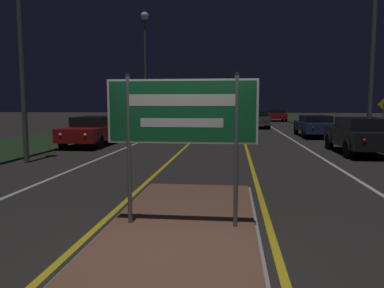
{
  "coord_description": "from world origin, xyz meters",
  "views": [
    {
      "loc": [
        0.82,
        -4.65,
        2.07
      ],
      "look_at": [
        0.0,
        2.74,
        1.27
      ],
      "focal_mm": 35.0,
      "sensor_mm": 36.0,
      "label": 1
    }
  ],
  "objects": [
    {
      "name": "ground_plane",
      "position": [
        0.0,
        0.0,
        0.0
      ],
      "size": [
        160.0,
        160.0,
        0.0
      ],
      "primitive_type": "plane",
      "color": "#282623"
    },
    {
      "name": "median_island",
      "position": [
        0.0,
        1.24,
        0.04
      ],
      "size": [
        2.5,
        6.21,
        0.1
      ],
      "color": "#999993",
      "rests_on": "ground_plane"
    },
    {
      "name": "verge_left",
      "position": [
        -9.5,
        20.0,
        0.04
      ],
      "size": [
        5.0,
        100.0,
        0.08
      ],
      "color": "#1E3319",
      "rests_on": "ground_plane"
    },
    {
      "name": "verge_right",
      "position": [
        9.5,
        20.0,
        0.04
      ],
      "size": [
        5.0,
        100.0,
        0.08
      ],
      "color": "#1E3319",
      "rests_on": "ground_plane"
    },
    {
      "name": "centre_line_yellow_left",
      "position": [
        -1.44,
        25.0,
        0.0
      ],
      "size": [
        0.12,
        70.0,
        0.01
      ],
      "color": "gold",
      "rests_on": "ground_plane"
    },
    {
      "name": "centre_line_yellow_right",
      "position": [
        1.44,
        25.0,
        0.0
      ],
      "size": [
        0.12,
        70.0,
        0.01
      ],
      "color": "gold",
      "rests_on": "ground_plane"
    },
    {
      "name": "lane_line_white_left",
      "position": [
        -4.2,
        25.0,
        0.0
      ],
      "size": [
        0.12,
        70.0,
        0.01
      ],
      "color": "silver",
      "rests_on": "ground_plane"
    },
    {
      "name": "lane_line_white_right",
      "position": [
        4.2,
        25.0,
        0.0
      ],
      "size": [
        0.12,
        70.0,
        0.01
      ],
      "color": "silver",
      "rests_on": "ground_plane"
    },
    {
      "name": "edge_line_white_left",
      "position": [
        -7.2,
        25.0,
        0.0
      ],
      "size": [
        0.1,
        70.0,
        0.01
      ],
      "color": "silver",
      "rests_on": "ground_plane"
    },
    {
      "name": "edge_line_white_right",
      "position": [
        7.2,
        25.0,
        0.0
      ],
      "size": [
        0.1,
        70.0,
        0.01
      ],
      "color": "silver",
      "rests_on": "ground_plane"
    },
    {
      "name": "highway_sign",
      "position": [
        0.0,
        1.24,
        1.85
      ],
      "size": [
        2.41,
        0.07,
        2.46
      ],
      "color": "#56565B",
      "rests_on": "median_island"
    },
    {
      "name": "streetlight_left_near",
      "position": [
        -6.41,
        7.66,
        5.5
      ],
      "size": [
        0.5,
        0.5,
        8.64
      ],
      "color": "#56565B",
      "rests_on": "ground_plane"
    },
    {
      "name": "streetlight_left_far",
      "position": [
        -6.13,
        24.72,
        6.34
      ],
      "size": [
        0.61,
        0.61,
        9.16
      ],
      "color": "#56565B",
      "rests_on": "ground_plane"
    },
    {
      "name": "car_receding_0",
      "position": [
        6.01,
        11.34,
        0.8
      ],
      "size": [
        1.91,
        4.56,
        1.5
      ],
      "color": "black",
      "rests_on": "ground_plane"
    },
    {
      "name": "car_receding_1",
      "position": [
        5.83,
        19.28,
        0.73
      ],
      "size": [
        1.91,
        4.74,
        1.34
      ],
      "color": "navy",
      "rests_on": "ground_plane"
    },
    {
      "name": "car_receding_2",
      "position": [
        2.8,
        27.49,
        0.78
      ],
      "size": [
        2.0,
        4.66,
        1.45
      ],
      "color": "#4C514C",
      "rests_on": "ground_plane"
    },
    {
      "name": "car_receding_3",
      "position": [
        5.91,
        40.33,
        0.73
      ],
      "size": [
        2.03,
        4.84,
        1.34
      ],
      "color": "maroon",
      "rests_on": "ground_plane"
    },
    {
      "name": "car_approaching_0",
      "position": [
        -6.09,
        13.21,
        0.76
      ],
      "size": [
        1.95,
        4.75,
        1.42
      ],
      "color": "maroon",
      "rests_on": "ground_plane"
    },
    {
      "name": "warning_sign",
      "position": [
        8.63,
        15.99,
        1.44
      ],
      "size": [
        0.6,
        0.06,
        2.25
      ],
      "color": "#56565B",
      "rests_on": "verge_right"
    }
  ]
}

